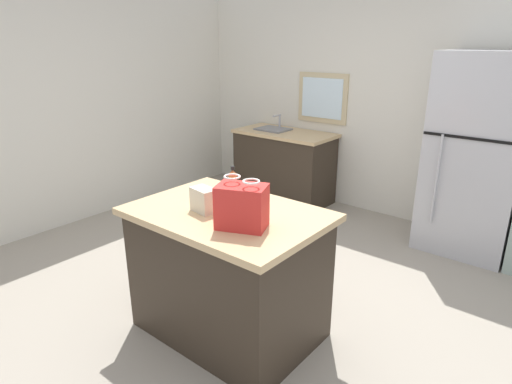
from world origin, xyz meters
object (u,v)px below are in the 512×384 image
at_px(refrigerator, 476,156).
at_px(bottle, 233,187).
at_px(kitchen_island, 229,273).
at_px(small_box, 204,200).
at_px(shopping_bag, 242,206).

distance_m(refrigerator, bottle, 2.52).
xyz_separation_m(kitchen_island, small_box, (-0.11, -0.10, 0.54)).
height_order(kitchen_island, shopping_bag, shopping_bag).
bearing_deg(refrigerator, bottle, -113.07).
bearing_deg(refrigerator, kitchen_island, -110.60).
bearing_deg(small_box, bottle, 79.03).
height_order(kitchen_island, bottle, bottle).
xyz_separation_m(kitchen_island, shopping_bag, (0.25, -0.14, 0.59)).
distance_m(small_box, bottle, 0.24).
bearing_deg(small_box, kitchen_island, 42.00).
xyz_separation_m(kitchen_island, refrigerator, (0.92, 2.45, 0.48)).
distance_m(kitchen_island, small_box, 0.56).
height_order(shopping_bag, small_box, shopping_bag).
bearing_deg(kitchen_island, shopping_bag, -28.79).
bearing_deg(shopping_bag, refrigerator, 75.38).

